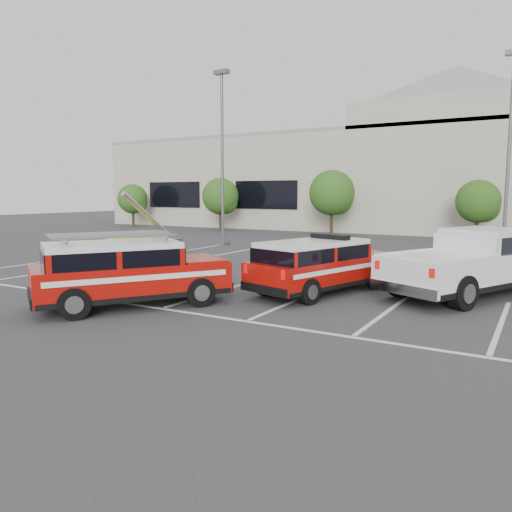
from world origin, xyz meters
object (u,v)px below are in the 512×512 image
(tree_far_left, at_px, (134,200))
(ladder_suv, at_px, (128,277))
(convention_building, at_px, (432,175))
(light_pole_mid, at_px, (509,153))
(tree_left, at_px, (221,198))
(white_pickup, at_px, (475,269))
(tree_mid_left, at_px, (333,194))
(light_pole_left, at_px, (222,158))
(tree_mid_right, at_px, (479,203))
(utility_rig, at_px, (135,250))
(fire_chief_suv, at_px, (321,269))

(tree_far_left, distance_m, ladder_suv, 34.72)
(convention_building, bearing_deg, ladder_suv, -91.91)
(light_pole_mid, bearing_deg, tree_left, 164.57)
(tree_left, xyz_separation_m, white_pickup, (22.00, -18.55, -1.96))
(tree_mid_left, relative_size, light_pole_left, 0.47)
(tree_mid_left, bearing_deg, tree_mid_right, -0.00)
(tree_left, bearing_deg, tree_mid_left, 0.00)
(light_pole_left, bearing_deg, convention_building, 67.61)
(white_pickup, height_order, utility_rig, utility_rig)
(convention_building, relative_size, tree_mid_left, 12.38)
(tree_left, xyz_separation_m, tree_mid_left, (10.00, 0.00, 0.27))
(white_pickup, bearing_deg, light_pole_left, 176.12)
(convention_building, height_order, white_pickup, convention_building)
(fire_chief_suv, bearing_deg, light_pole_mid, 90.85)
(light_pole_left, bearing_deg, tree_far_left, 149.29)
(light_pole_mid, relative_size, white_pickup, 1.47)
(white_pickup, bearing_deg, ladder_suv, -115.42)
(light_pole_left, bearing_deg, ladder_suv, -65.02)
(tree_mid_left, xyz_separation_m, utility_rig, (-1.73, -18.95, -2.40))
(tree_mid_left, relative_size, light_pole_mid, 0.47)
(tree_mid_left, distance_m, tree_mid_right, 10.01)
(tree_left, xyz_separation_m, utility_rig, (8.27, -18.95, -2.13))
(light_pole_left, bearing_deg, fire_chief_suv, -44.39)
(light_pole_mid, height_order, fire_chief_suv, light_pole_mid)
(utility_rig, bearing_deg, light_pole_left, 99.61)
(fire_chief_suv, bearing_deg, ladder_suv, -114.51)
(tree_mid_left, xyz_separation_m, light_pole_mid, (11.91, -6.05, 2.14))
(convention_building, relative_size, light_pole_left, 5.86)
(convention_building, xyz_separation_m, tree_far_left, (-25.09, -9.82, -2.22))
(tree_far_left, xyz_separation_m, tree_mid_left, (20.00, 0.00, 0.54))
(light_pole_left, xyz_separation_m, utility_rig, (1.36, -8.91, -4.55))
(convention_building, height_order, ladder_suv, convention_building)
(light_pole_left, bearing_deg, white_pickup, -29.41)
(convention_building, bearing_deg, tree_far_left, -158.63)
(light_pole_mid, relative_size, ladder_suv, 1.89)
(tree_left, bearing_deg, light_pole_mid, -15.43)
(fire_chief_suv, bearing_deg, tree_mid_right, 100.47)
(tree_mid_right, distance_m, light_pole_mid, 6.88)
(tree_mid_right, distance_m, light_pole_left, 16.72)
(ladder_suv, bearing_deg, light_pole_left, 148.36)
(tree_mid_left, xyz_separation_m, tree_mid_right, (10.00, -0.00, -0.54))
(light_pole_mid, xyz_separation_m, fire_chief_suv, (-4.13, -14.64, -4.44))
(tree_far_left, distance_m, tree_mid_right, 30.00)
(tree_far_left, bearing_deg, light_pole_mid, -10.73)
(tree_far_left, height_order, utility_rig, tree_far_left)
(white_pickup, xyz_separation_m, utility_rig, (-13.73, -0.40, -0.17))
(light_pole_mid, xyz_separation_m, ladder_suv, (-7.99, -19.06, -4.37))
(convention_building, height_order, light_pole_mid, convention_building)
(light_pole_left, distance_m, utility_rig, 10.09)
(fire_chief_suv, bearing_deg, white_pickup, 43.41)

